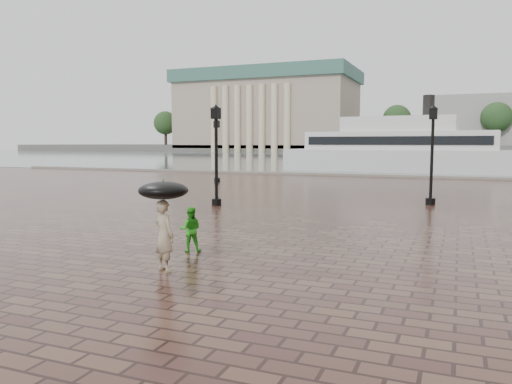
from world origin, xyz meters
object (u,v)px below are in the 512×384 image
at_px(adult_pedestrian, 164,236).
at_px(child_pedestrian, 190,229).
at_px(ferry_near, 399,149).
at_px(street_lamps, 277,152).

distance_m(adult_pedestrian, child_pedestrian, 2.00).
bearing_deg(ferry_near, adult_pedestrian, -86.10).
relative_size(street_lamps, adult_pedestrian, 9.66).
bearing_deg(child_pedestrian, adult_pedestrian, 78.59).
height_order(adult_pedestrian, ferry_near, ferry_near).
bearing_deg(adult_pedestrian, ferry_near, -67.31).
distance_m(street_lamps, adult_pedestrian, 16.56).
xyz_separation_m(child_pedestrian, ferry_near, (0.90, 39.13, 1.60)).
height_order(street_lamps, ferry_near, ferry_near).
distance_m(child_pedestrian, ferry_near, 39.18).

